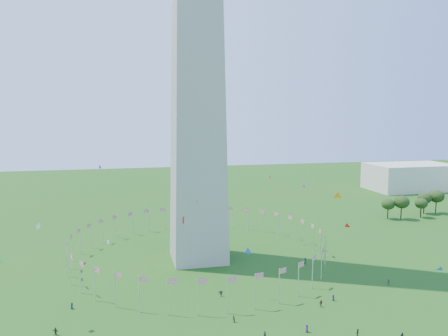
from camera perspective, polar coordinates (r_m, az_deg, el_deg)
The scene contains 6 objects.
ground at distance 99.38m, azimuth 1.88°, elevation -20.90°, with size 600.00×600.00×0.00m, color #17420F.
flag_ring at distance 143.03m, azimuth -3.35°, elevation -10.07°, with size 80.24×80.24×9.00m.
gov_building_east_a at distance 294.03m, azimuth 23.11°, elevation -1.06°, with size 50.00×30.00×16.00m, color beige.
crowd at distance 102.51m, azimuth 9.81°, elevation -19.53°, with size 94.12×68.20×1.97m.
kites_aloft at distance 116.53m, azimuth 6.56°, elevation -6.12°, with size 114.00×64.37×40.31m.
tree_line_east at distance 222.52m, azimuth 25.32°, elevation -4.43°, with size 53.08×15.39×10.93m.
Camera 1 is at (-22.74, -84.80, 46.57)m, focal length 35.00 mm.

